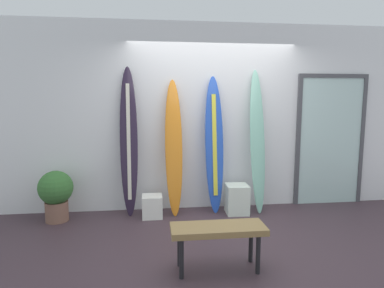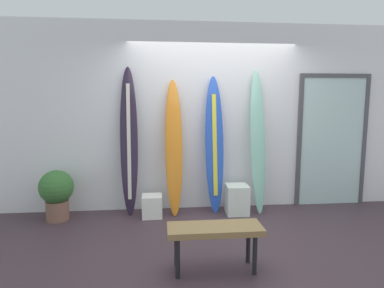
{
  "view_description": "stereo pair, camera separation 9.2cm",
  "coord_description": "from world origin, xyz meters",
  "px_view_note": "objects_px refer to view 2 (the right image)",
  "views": [
    {
      "loc": [
        -0.88,
        -3.64,
        1.65
      ],
      "look_at": [
        -0.34,
        0.95,
        1.03
      ],
      "focal_mm": 30.26,
      "sensor_mm": 36.0,
      "label": 1
    },
    {
      "loc": [
        -0.79,
        -3.65,
        1.65
      ],
      "look_at": [
        -0.34,
        0.95,
        1.03
      ],
      "focal_mm": 30.26,
      "sensor_mm": 36.0,
      "label": 2
    }
  ],
  "objects_px": {
    "surfboard_charcoal": "(129,142)",
    "surfboard_sunset": "(174,148)",
    "display_block_center": "(237,199)",
    "surfboard_seafoam": "(258,142)",
    "display_block_left": "(152,206)",
    "potted_plant": "(57,192)",
    "bench": "(215,232)",
    "glass_door": "(332,138)",
    "surfboard_cobalt": "(214,145)"
  },
  "relations": [
    {
      "from": "surfboard_seafoam",
      "to": "potted_plant",
      "type": "relative_size",
      "value": 3.01
    },
    {
      "from": "display_block_center",
      "to": "bench",
      "type": "xyz_separation_m",
      "value": [
        -0.6,
        -1.56,
        0.17
      ]
    },
    {
      "from": "surfboard_charcoal",
      "to": "surfboard_sunset",
      "type": "height_order",
      "value": "surfboard_charcoal"
    },
    {
      "from": "surfboard_seafoam",
      "to": "display_block_center",
      "type": "height_order",
      "value": "surfboard_seafoam"
    },
    {
      "from": "display_block_left",
      "to": "potted_plant",
      "type": "height_order",
      "value": "potted_plant"
    },
    {
      "from": "glass_door",
      "to": "potted_plant",
      "type": "relative_size",
      "value": 2.93
    },
    {
      "from": "surfboard_charcoal",
      "to": "bench",
      "type": "relative_size",
      "value": 2.32
    },
    {
      "from": "bench",
      "to": "glass_door",
      "type": "bearing_deg",
      "value": 40.61
    },
    {
      "from": "display_block_center",
      "to": "glass_door",
      "type": "height_order",
      "value": "glass_door"
    },
    {
      "from": "glass_door",
      "to": "display_block_left",
      "type": "bearing_deg",
      "value": -173.36
    },
    {
      "from": "surfboard_sunset",
      "to": "surfboard_cobalt",
      "type": "xyz_separation_m",
      "value": [
        0.6,
        0.04,
        0.04
      ]
    },
    {
      "from": "surfboard_charcoal",
      "to": "surfboard_cobalt",
      "type": "relative_size",
      "value": 1.06
    },
    {
      "from": "surfboard_charcoal",
      "to": "display_block_left",
      "type": "relative_size",
      "value": 6.82
    },
    {
      "from": "surfboard_cobalt",
      "to": "potted_plant",
      "type": "bearing_deg",
      "value": -175.91
    },
    {
      "from": "surfboard_seafoam",
      "to": "display_block_center",
      "type": "xyz_separation_m",
      "value": [
        -0.32,
        -0.11,
        -0.83
      ]
    },
    {
      "from": "surfboard_cobalt",
      "to": "glass_door",
      "type": "distance_m",
      "value": 1.92
    },
    {
      "from": "surfboard_cobalt",
      "to": "display_block_center",
      "type": "height_order",
      "value": "surfboard_cobalt"
    },
    {
      "from": "glass_door",
      "to": "surfboard_seafoam",
      "type": "bearing_deg",
      "value": -170.6
    },
    {
      "from": "surfboard_sunset",
      "to": "bench",
      "type": "height_order",
      "value": "surfboard_sunset"
    },
    {
      "from": "display_block_left",
      "to": "glass_door",
      "type": "xyz_separation_m",
      "value": [
        2.83,
        0.33,
        0.91
      ]
    },
    {
      "from": "surfboard_charcoal",
      "to": "potted_plant",
      "type": "xyz_separation_m",
      "value": [
        -0.99,
        -0.17,
        -0.67
      ]
    },
    {
      "from": "surfboard_charcoal",
      "to": "potted_plant",
      "type": "relative_size",
      "value": 3.04
    },
    {
      "from": "display_block_left",
      "to": "glass_door",
      "type": "bearing_deg",
      "value": 6.64
    },
    {
      "from": "surfboard_charcoal",
      "to": "display_block_left",
      "type": "xyz_separation_m",
      "value": [
        0.32,
        -0.17,
        -0.91
      ]
    },
    {
      "from": "surfboard_sunset",
      "to": "display_block_center",
      "type": "height_order",
      "value": "surfboard_sunset"
    },
    {
      "from": "surfboard_sunset",
      "to": "glass_door",
      "type": "distance_m",
      "value": 2.52
    },
    {
      "from": "surfboard_charcoal",
      "to": "surfboard_cobalt",
      "type": "bearing_deg",
      "value": -0.46
    },
    {
      "from": "surfboard_charcoal",
      "to": "display_block_center",
      "type": "relative_size",
      "value": 5.01
    },
    {
      "from": "surfboard_charcoal",
      "to": "glass_door",
      "type": "xyz_separation_m",
      "value": [
        3.15,
        0.16,
        -0.01
      ]
    },
    {
      "from": "surfboard_charcoal",
      "to": "surfboard_seafoam",
      "type": "distance_m",
      "value": 1.88
    },
    {
      "from": "bench",
      "to": "surfboard_charcoal",
      "type": "bearing_deg",
      "value": 119.36
    },
    {
      "from": "surfboard_seafoam",
      "to": "surfboard_cobalt",
      "type": "bearing_deg",
      "value": 176.55
    },
    {
      "from": "display_block_left",
      "to": "display_block_center",
      "type": "distance_m",
      "value": 1.24
    },
    {
      "from": "surfboard_seafoam",
      "to": "display_block_left",
      "type": "xyz_separation_m",
      "value": [
        -1.56,
        -0.12,
        -0.89
      ]
    },
    {
      "from": "surfboard_cobalt",
      "to": "display_block_center",
      "type": "distance_m",
      "value": 0.87
    },
    {
      "from": "surfboard_charcoal",
      "to": "surfboard_sunset",
      "type": "xyz_separation_m",
      "value": [
        0.64,
        -0.05,
        -0.1
      ]
    },
    {
      "from": "potted_plant",
      "to": "bench",
      "type": "xyz_separation_m",
      "value": [
        1.95,
        -1.54,
        -0.02
      ]
    },
    {
      "from": "surfboard_charcoal",
      "to": "surfboard_sunset",
      "type": "bearing_deg",
      "value": -4.12
    },
    {
      "from": "surfboard_charcoal",
      "to": "glass_door",
      "type": "relative_size",
      "value": 1.04
    },
    {
      "from": "potted_plant",
      "to": "surfboard_seafoam",
      "type": "bearing_deg",
      "value": 2.4
    },
    {
      "from": "potted_plant",
      "to": "bench",
      "type": "distance_m",
      "value": 2.49
    },
    {
      "from": "surfboard_seafoam",
      "to": "glass_door",
      "type": "xyz_separation_m",
      "value": [
        1.26,
        0.21,
        0.02
      ]
    },
    {
      "from": "bench",
      "to": "surfboard_cobalt",
      "type": "bearing_deg",
      "value": 80.87
    },
    {
      "from": "display_block_left",
      "to": "bench",
      "type": "bearing_deg",
      "value": -67.38
    },
    {
      "from": "surfboard_sunset",
      "to": "potted_plant",
      "type": "height_order",
      "value": "surfboard_sunset"
    },
    {
      "from": "surfboard_charcoal",
      "to": "glass_door",
      "type": "distance_m",
      "value": 3.15
    },
    {
      "from": "surfboard_seafoam",
      "to": "bench",
      "type": "xyz_separation_m",
      "value": [
        -0.92,
        -1.66,
        -0.65
      ]
    },
    {
      "from": "surfboard_cobalt",
      "to": "glass_door",
      "type": "xyz_separation_m",
      "value": [
        1.91,
        0.17,
        0.06
      ]
    },
    {
      "from": "surfboard_seafoam",
      "to": "bench",
      "type": "bearing_deg",
      "value": -118.96
    },
    {
      "from": "surfboard_sunset",
      "to": "display_block_left",
      "type": "bearing_deg",
      "value": -159.04
    }
  ]
}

